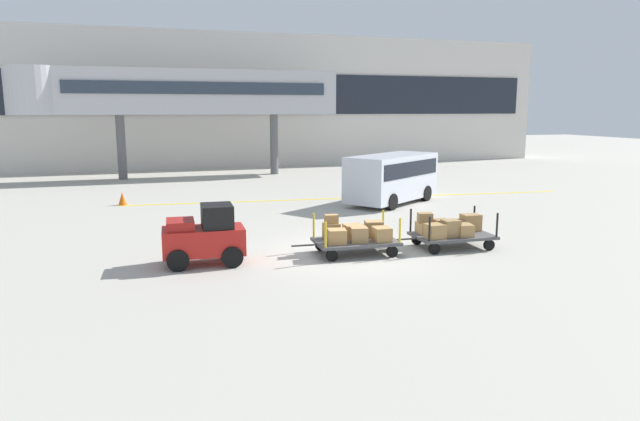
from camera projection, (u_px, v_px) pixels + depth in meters
The scene contains 10 objects.
ground_plane at pixel (348, 252), 16.37m from camera, with size 120.00×120.00×0.00m, color #B2ADA0.
apron_lead_line at pixel (353, 198), 26.18m from camera, with size 20.65×0.20×0.01m, color yellow.
terminal_building at pixel (217, 101), 39.89m from camera, with size 50.13×2.51×9.19m.
jet_bridge at pixel (169, 93), 33.12m from camera, with size 18.52×3.00×6.31m.
baggage_tug at pixel (205, 236), 14.94m from camera, with size 2.16×1.33×1.58m.
baggage_cart_lead at pixel (356, 236), 16.05m from camera, with size 3.04×1.53×1.10m.
baggage_cart_middle at pixel (450, 230), 16.79m from camera, with size 3.04×1.53×1.10m.
shuttle_van at pixel (392, 175), 24.56m from camera, with size 5.04×4.27×2.10m.
safety_cone_near at pixel (122, 199), 24.23m from camera, with size 0.36×0.36×0.55m, color #EA590F.
safety_cone_far at pixel (417, 185), 28.68m from camera, with size 0.36×0.36×0.55m, color #EA590F.
Camera 1 is at (-5.68, -14.88, 4.05)m, focal length 32.02 mm.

